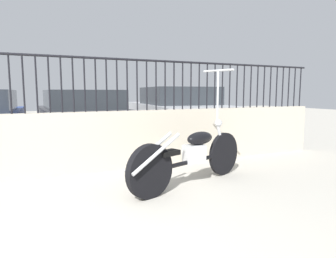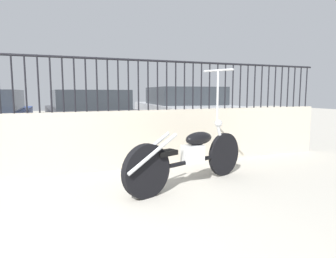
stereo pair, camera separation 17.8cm
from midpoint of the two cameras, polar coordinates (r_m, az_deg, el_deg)
low_wall at (r=4.78m, az=-21.98°, el=-2.82°), size 10.54×0.18×0.95m
fence_railing at (r=4.73m, az=-22.55°, el=9.43°), size 10.54×0.04×0.84m
motorcycle_black at (r=3.98m, az=4.61°, el=-5.17°), size 2.03×0.86×1.58m
car_dark_grey at (r=7.74m, az=-14.35°, el=2.47°), size 1.97×4.01×1.30m
car_silver at (r=8.45m, az=3.29°, el=3.29°), size 2.32×4.38×1.39m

